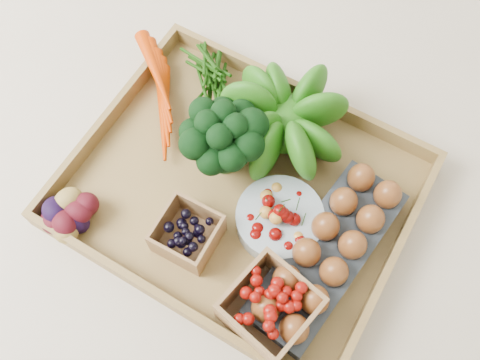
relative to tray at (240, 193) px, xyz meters
The scene contains 10 objects.
ground 0.01m from the tray, ahead, with size 4.00×4.00×0.00m, color beige.
tray is the anchor object (origin of this frame).
carrots 0.23m from the tray, 157.51° to the left, with size 0.19×0.14×0.05m, color #C13200, non-canonical shape.
lettuce 0.16m from the tray, 84.45° to the left, with size 0.15×0.15×0.15m, color #28580D.
broccoli 0.09m from the tray, 148.57° to the left, with size 0.14×0.14×0.11m, color black, non-canonical shape.
cherry_bowl 0.09m from the tray, 12.15° to the right, with size 0.14×0.14×0.04m, color #8C9EA5.
egg_carton 0.18m from the tray, 10.36° to the right, with size 0.11×0.31×0.04m, color #343A42.
potatoes 0.29m from the tray, 139.35° to the right, with size 0.12×0.12×0.07m, color #390910, non-canonical shape.
punnet_blackberry 0.13m from the tray, 103.43° to the right, with size 0.09×0.09×0.06m, color black.
punnet_raspberry 0.22m from the tray, 47.56° to the right, with size 0.12×0.12×0.08m, color #700904.
Camera 1 is at (0.18, -0.31, 0.85)m, focal length 40.00 mm.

